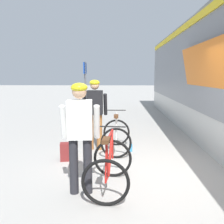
# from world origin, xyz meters

# --- Properties ---
(ground_plane) EXTENTS (80.00, 80.00, 0.00)m
(ground_plane) POSITION_xyz_m (0.00, 0.00, 0.00)
(ground_plane) COLOR #A09E99
(cyclist_near_in_dark) EXTENTS (0.61, 0.31, 1.76)m
(cyclist_near_in_dark) POSITION_xyz_m (-1.23, 1.53, 1.05)
(cyclist_near_in_dark) COLOR #935B2D
(cyclist_near_in_dark) RESTS_ON ground
(cyclist_far_in_white) EXTENTS (0.63, 0.34, 1.76)m
(cyclist_far_in_white) POSITION_xyz_m (-1.23, -0.78, 1.05)
(cyclist_far_in_white) COLOR #232328
(cyclist_far_in_white) RESTS_ON ground
(bicycle_near_white) EXTENTS (0.71, 1.08, 0.99)m
(bicycle_near_white) POSITION_xyz_m (-0.69, 1.37, 0.40)
(bicycle_near_white) COLOR black
(bicycle_near_white) RESTS_ON ground
(bicycle_far_red) EXTENTS (0.79, 1.12, 0.99)m
(bicycle_far_red) POSITION_xyz_m (-0.78, -0.66, 0.40)
(bicycle_far_red) COLOR black
(bicycle_far_red) RESTS_ON ground
(backpack_on_platform) EXTENTS (0.31, 0.23, 0.40)m
(backpack_on_platform) POSITION_xyz_m (-1.78, 0.69, 0.20)
(backpack_on_platform) COLOR maroon
(backpack_on_platform) RESTS_ON ground
(water_bottle_near_the_bikes) EXTENTS (0.08, 0.08, 0.19)m
(water_bottle_near_the_bikes) POSITION_xyz_m (-0.33, 1.38, 0.09)
(water_bottle_near_the_bikes) COLOR #338CCC
(water_bottle_near_the_bikes) RESTS_ON ground
(platform_sign_post) EXTENTS (0.08, 0.70, 2.40)m
(platform_sign_post) POSITION_xyz_m (-2.01, 5.35, 1.62)
(platform_sign_post) COLOR #595B60
(platform_sign_post) RESTS_ON ground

